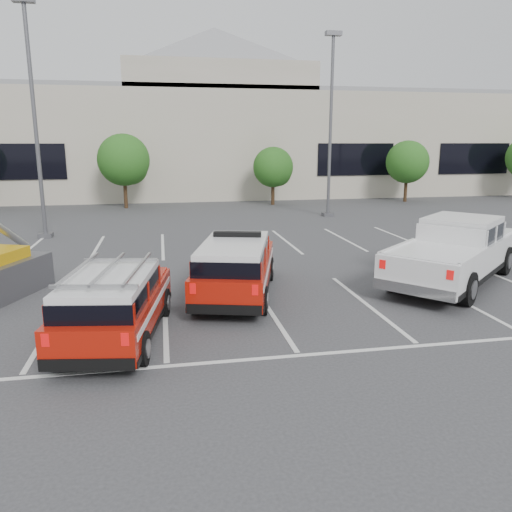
{
  "coord_description": "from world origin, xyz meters",
  "views": [
    {
      "loc": [
        -2.66,
        -12.1,
        4.32
      ],
      "look_at": [
        -0.01,
        1.89,
        1.05
      ],
      "focal_mm": 35.0,
      "sensor_mm": 36.0,
      "label": 1
    }
  ],
  "objects_px": {
    "convention_building": "(193,137)",
    "tree_mid_left": "(125,162)",
    "tree_right": "(408,163)",
    "ladder_suv": "(116,309)",
    "light_pole_left": "(35,121)",
    "white_pickup": "(454,257)",
    "tree_mid_right": "(274,169)",
    "fire_chief_suv": "(236,271)",
    "light_pole_mid": "(331,126)"
  },
  "relations": [
    {
      "from": "convention_building",
      "to": "light_pole_left",
      "type": "xyz_separation_m",
      "value": [
        -8.18,
        -19.86,
        0.47
      ]
    },
    {
      "from": "tree_mid_right",
      "to": "tree_right",
      "type": "bearing_deg",
      "value": 0.0
    },
    {
      "from": "light_pole_mid",
      "to": "fire_chief_suv",
      "type": "height_order",
      "value": "light_pole_mid"
    },
    {
      "from": "fire_chief_suv",
      "to": "tree_right",
      "type": "bearing_deg",
      "value": 67.7
    },
    {
      "from": "tree_mid_left",
      "to": "fire_chief_suv",
      "type": "bearing_deg",
      "value": -78.36
    },
    {
      "from": "ladder_suv",
      "to": "fire_chief_suv",
      "type": "bearing_deg",
      "value": 50.51
    },
    {
      "from": "white_pickup",
      "to": "fire_chief_suv",
      "type": "bearing_deg",
      "value": -129.59
    },
    {
      "from": "tree_right",
      "to": "white_pickup",
      "type": "relative_size",
      "value": 0.69
    },
    {
      "from": "light_pole_left",
      "to": "ladder_suv",
      "type": "height_order",
      "value": "light_pole_left"
    },
    {
      "from": "tree_right",
      "to": "fire_chief_suv",
      "type": "distance_m",
      "value": 25.99
    },
    {
      "from": "tree_mid_left",
      "to": "fire_chief_suv",
      "type": "relative_size",
      "value": 0.9
    },
    {
      "from": "tree_mid_right",
      "to": "light_pole_mid",
      "type": "xyz_separation_m",
      "value": [
        1.91,
        -6.05,
        2.68
      ]
    },
    {
      "from": "ladder_suv",
      "to": "white_pickup",
      "type": "bearing_deg",
      "value": 25.22
    },
    {
      "from": "light_pole_left",
      "to": "ladder_suv",
      "type": "bearing_deg",
      "value": -72.28
    },
    {
      "from": "convention_building",
      "to": "light_pole_left",
      "type": "relative_size",
      "value": 5.86
    },
    {
      "from": "tree_right",
      "to": "tree_mid_right",
      "type": "bearing_deg",
      "value": -180.0
    },
    {
      "from": "convention_building",
      "to": "tree_mid_right",
      "type": "xyz_separation_m",
      "value": [
        4.91,
        -9.82,
        -2.22
      ]
    },
    {
      "from": "tree_right",
      "to": "ladder_suv",
      "type": "distance_m",
      "value": 30.04
    },
    {
      "from": "tree_mid_right",
      "to": "fire_chief_suv",
      "type": "xyz_separation_m",
      "value": [
        -5.76,
        -20.57,
        -1.77
      ]
    },
    {
      "from": "tree_mid_right",
      "to": "tree_right",
      "type": "height_order",
      "value": "tree_right"
    },
    {
      "from": "light_pole_left",
      "to": "fire_chief_suv",
      "type": "xyz_separation_m",
      "value": [
        7.33,
        -10.52,
        -4.45
      ]
    },
    {
      "from": "light_pole_left",
      "to": "fire_chief_suv",
      "type": "relative_size",
      "value": 1.9
    },
    {
      "from": "white_pickup",
      "to": "ladder_suv",
      "type": "relative_size",
      "value": 1.36
    },
    {
      "from": "tree_mid_right",
      "to": "light_pole_left",
      "type": "relative_size",
      "value": 0.39
    },
    {
      "from": "tree_mid_right",
      "to": "white_pickup",
      "type": "bearing_deg",
      "value": -86.75
    },
    {
      "from": "tree_right",
      "to": "light_pole_left",
      "type": "distance_m",
      "value": 25.3
    },
    {
      "from": "convention_building",
      "to": "tree_right",
      "type": "height_order",
      "value": "convention_building"
    },
    {
      "from": "white_pickup",
      "to": "tree_mid_left",
      "type": "bearing_deg",
      "value": 167.72
    },
    {
      "from": "light_pole_left",
      "to": "ladder_suv",
      "type": "distance_m",
      "value": 14.61
    },
    {
      "from": "convention_building",
      "to": "tree_right",
      "type": "relative_size",
      "value": 13.58
    },
    {
      "from": "tree_mid_left",
      "to": "fire_chief_suv",
      "type": "distance_m",
      "value": 21.13
    },
    {
      "from": "white_pickup",
      "to": "tree_mid_right",
      "type": "bearing_deg",
      "value": 142.3
    },
    {
      "from": "convention_building",
      "to": "tree_mid_left",
      "type": "distance_m",
      "value": 11.19
    },
    {
      "from": "tree_mid_right",
      "to": "fire_chief_suv",
      "type": "bearing_deg",
      "value": -105.65
    },
    {
      "from": "tree_mid_left",
      "to": "light_pole_mid",
      "type": "relative_size",
      "value": 0.47
    },
    {
      "from": "light_pole_left",
      "to": "white_pickup",
      "type": "relative_size",
      "value": 1.6
    },
    {
      "from": "convention_building",
      "to": "tree_mid_left",
      "type": "height_order",
      "value": "convention_building"
    },
    {
      "from": "fire_chief_suv",
      "to": "tree_mid_left",
      "type": "bearing_deg",
      "value": 116.81
    },
    {
      "from": "white_pickup",
      "to": "light_pole_mid",
      "type": "bearing_deg",
      "value": 136.06
    },
    {
      "from": "tree_mid_left",
      "to": "tree_right",
      "type": "xyz_separation_m",
      "value": [
        20.0,
        -0.0,
        -0.27
      ]
    },
    {
      "from": "tree_right",
      "to": "fire_chief_suv",
      "type": "xyz_separation_m",
      "value": [
        -15.76,
        -20.57,
        -2.04
      ]
    },
    {
      "from": "light_pole_mid",
      "to": "convention_building",
      "type": "bearing_deg",
      "value": 113.26
    },
    {
      "from": "light_pole_mid",
      "to": "tree_mid_left",
      "type": "bearing_deg",
      "value": 153.08
    },
    {
      "from": "tree_mid_right",
      "to": "convention_building",
      "type": "bearing_deg",
      "value": 116.57
    },
    {
      "from": "tree_mid_right",
      "to": "ladder_suv",
      "type": "bearing_deg",
      "value": -110.82
    },
    {
      "from": "convention_building",
      "to": "light_pole_left",
      "type": "distance_m",
      "value": 21.49
    },
    {
      "from": "tree_mid_right",
      "to": "light_pole_left",
      "type": "xyz_separation_m",
      "value": [
        -13.09,
        -10.05,
        2.68
      ]
    },
    {
      "from": "light_pole_left",
      "to": "white_pickup",
      "type": "distance_m",
      "value": 18.16
    },
    {
      "from": "tree_mid_right",
      "to": "tree_right",
      "type": "distance_m",
      "value": 10.0
    },
    {
      "from": "white_pickup",
      "to": "light_pole_left",
      "type": "bearing_deg",
      "value": -166.96
    }
  ]
}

